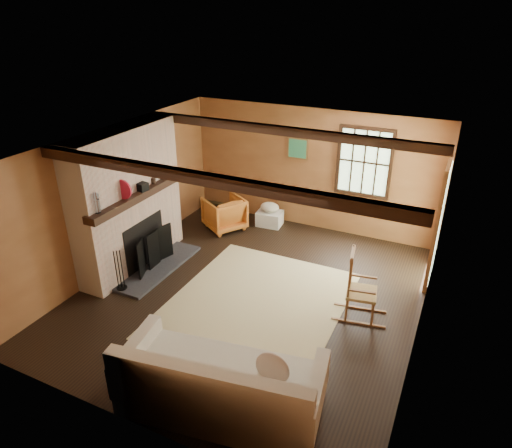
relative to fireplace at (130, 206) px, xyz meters
The scene contains 10 objects.
ground 2.49m from the fireplace, ahead, with size 5.50×5.50×0.00m, color black.
room_envelope 2.52m from the fireplace, ahead, with size 5.02×5.52×2.44m.
fireplace is the anchor object (origin of this frame).
rug 2.67m from the fireplace, ahead, with size 2.50×3.00×0.01m, color tan.
rocking_chair 3.93m from the fireplace, ahead, with size 0.83×0.53×1.07m.
sofa 3.73m from the fireplace, 36.54° to the right, with size 2.36×1.32×0.91m.
firewood_pile 2.70m from the fireplace, 86.77° to the left, with size 0.65×0.12×0.24m.
laundry_basket 2.99m from the fireplace, 58.23° to the left, with size 0.50×0.38×0.30m, color white.
basket_pillow 2.92m from the fireplace, 58.23° to the left, with size 0.39×0.31×0.20m, color beige.
armchair 2.16m from the fireplace, 68.93° to the left, with size 0.71×0.73×0.66m, color #BF6026.
Camera 1 is at (2.66, -5.36, 4.14)m, focal length 32.00 mm.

